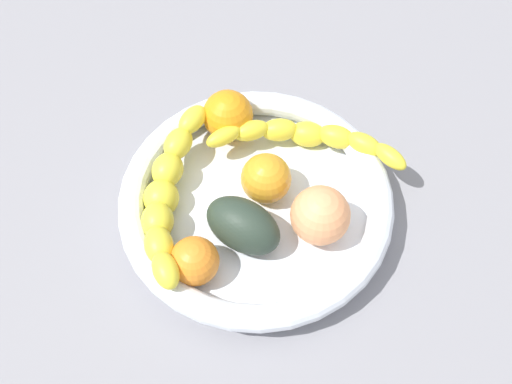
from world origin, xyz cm
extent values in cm
cube|color=gray|center=(0.00, 0.00, 1.50)|extent=(120.00, 120.00, 3.00)
cylinder|color=white|center=(0.00, 0.00, 3.91)|extent=(30.10, 30.10, 1.82)
torus|color=white|center=(0.00, 0.00, 6.34)|extent=(32.23, 32.23, 3.05)
ellipsoid|color=yellow|center=(-11.10, -12.16, 8.56)|extent=(5.02, 3.25, 2.10)
ellipsoid|color=yellow|center=(-7.55, -12.72, 7.85)|extent=(4.73, 2.67, 2.47)
ellipsoid|color=yellow|center=(-3.97, -12.47, 7.14)|extent=(5.07, 3.64, 2.85)
ellipsoid|color=yellow|center=(-0.53, -11.43, 6.43)|extent=(5.53, 4.80, 3.22)
ellipsoid|color=yellow|center=(2.58, -9.64, 7.14)|extent=(5.42, 5.04, 2.85)
ellipsoid|color=yellow|center=(5.22, -7.20, 7.85)|extent=(4.89, 5.12, 2.47)
ellipsoid|color=yellow|center=(7.24, -4.23, 8.56)|extent=(4.01, 5.07, 2.10)
ellipsoid|color=yellow|center=(11.59, -4.00, 9.19)|extent=(2.73, 4.48, 2.69)
ellipsoid|color=yellow|center=(11.35, -0.55, 8.42)|extent=(3.80, 4.88, 3.17)
ellipsoid|color=yellow|center=(10.55, 2.82, 7.65)|extent=(4.84, 5.36, 3.65)
ellipsoid|color=yellow|center=(9.22, 6.02, 6.88)|extent=(5.71, 5.85, 4.13)
ellipsoid|color=yellow|center=(7.40, 8.95, 7.65)|extent=(5.58, 5.75, 3.65)
ellipsoid|color=yellow|center=(5.12, 11.56, 8.42)|extent=(5.40, 5.38, 3.17)
ellipsoid|color=yellow|center=(2.46, 13.77, 9.19)|extent=(5.19, 4.75, 2.69)
sphere|color=orange|center=(8.91, -7.63, 8.00)|extent=(6.37, 6.37, 6.37)
sphere|color=orange|center=(0.31, -2.21, 7.80)|extent=(5.98, 5.98, 5.98)
sphere|color=orange|center=(1.09, 10.79, 7.55)|extent=(5.46, 5.46, 5.46)
ellipsoid|color=#2A392D|center=(-1.05, 4.42, 7.67)|extent=(9.06, 5.72, 6.11)
sphere|color=#F9A167|center=(-7.82, -0.97, 8.21)|extent=(6.80, 6.80, 6.80)
camera|label=1|loc=(-18.54, 29.76, 64.31)|focal=40.62mm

